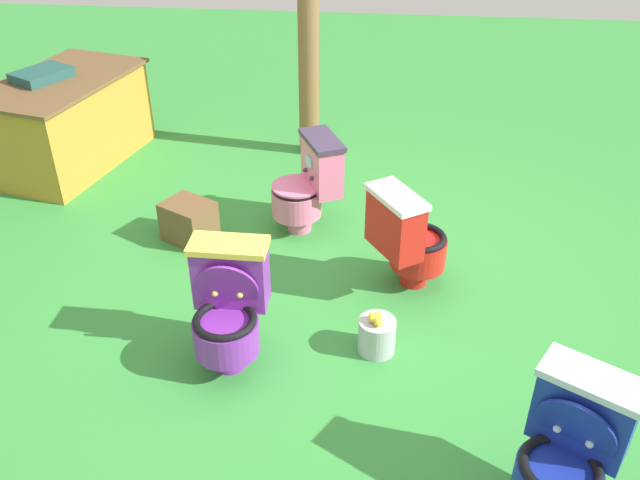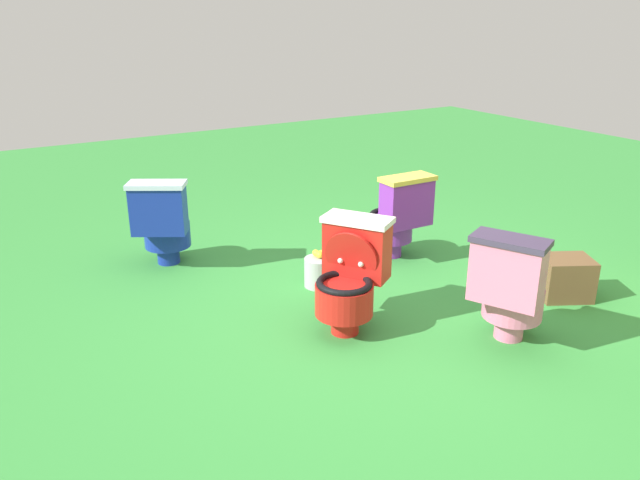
{
  "view_description": "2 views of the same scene",
  "coord_description": "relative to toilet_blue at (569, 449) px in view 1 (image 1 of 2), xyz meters",
  "views": [
    {
      "loc": [
        -3.58,
        -0.16,
        2.75
      ],
      "look_at": [
        -0.02,
        0.21,
        0.42
      ],
      "focal_mm": 38.27,
      "sensor_mm": 36.0,
      "label": 1
    },
    {
      "loc": [
        3.15,
        -2.38,
        1.95
      ],
      "look_at": [
        -0.42,
        -0.24,
        0.41
      ],
      "focal_mm": 35.11,
      "sensor_mm": 36.0,
      "label": 2
    }
  ],
  "objects": [
    {
      "name": "ground",
      "position": [
        1.49,
        1.04,
        -0.37
      ],
      "size": [
        14.0,
        14.0,
        0.0
      ],
      "primitive_type": "plane",
      "color": "green"
    },
    {
      "name": "toilet_blue",
      "position": [
        0.0,
        0.0,
        0.0
      ],
      "size": [
        0.63,
        0.6,
        0.73
      ],
      "rotation": [
        0.0,
        0.0,
        1.04
      ],
      "color": "#192D9E",
      "rests_on": "ground"
    },
    {
      "name": "toilet_red",
      "position": [
        1.63,
        0.69,
        0.0
      ],
      "size": [
        0.61,
        0.63,
        0.73
      ],
      "rotation": [
        0.0,
        0.0,
        3.73
      ],
      "color": "red",
      "rests_on": "ground"
    },
    {
      "name": "toilet_purple",
      "position": [
        0.82,
        1.69,
        0.0
      ],
      "size": [
        0.5,
        0.44,
        0.73
      ],
      "rotation": [
        0.0,
        0.0,
        1.56
      ],
      "color": "purple",
      "rests_on": "ground"
    },
    {
      "name": "toilet_pink",
      "position": [
        2.29,
        1.42,
        -0.0
      ],
      "size": [
        0.58,
        0.62,
        0.73
      ],
      "rotation": [
        0.0,
        0.0,
        0.45
      ],
      "color": "pink",
      "rests_on": "ground"
    },
    {
      "name": "vendor_table",
      "position": [
        3.19,
        3.63,
        0.02
      ],
      "size": [
        1.62,
        1.18,
        0.85
      ],
      "rotation": [
        0.0,
        0.0,
        -0.24
      ],
      "color": "#B7842D",
      "rests_on": "ground"
    },
    {
      "name": "wooden_post",
      "position": [
        3.63,
        1.56,
        0.56
      ],
      "size": [
        0.18,
        0.18,
        1.87
      ],
      "primitive_type": "cylinder",
      "color": "brown",
      "rests_on": "ground"
    },
    {
      "name": "small_crate",
      "position": [
        2.04,
        2.27,
        -0.22
      ],
      "size": [
        0.41,
        0.44,
        0.3
      ],
      "primitive_type": "cube",
      "rotation": [
        0.0,
        0.0,
        4.23
      ],
      "color": "brown",
      "rests_on": "ground"
    },
    {
      "name": "lemon_bucket",
      "position": [
        0.97,
        0.86,
        -0.26
      ],
      "size": [
        0.22,
        0.22,
        0.28
      ],
      "color": "#B7B7BF",
      "rests_on": "ground"
    }
  ]
}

